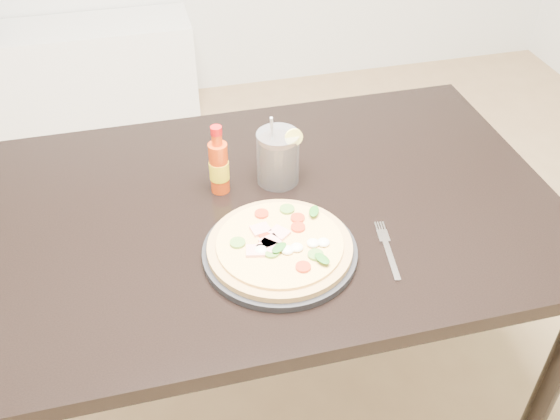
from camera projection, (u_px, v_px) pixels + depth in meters
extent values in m
cube|color=black|center=(268.00, 211.00, 1.51)|extent=(1.40, 0.90, 0.04)
cylinder|color=black|center=(551.00, 382.00, 1.58)|extent=(0.06, 0.06, 0.71)
cylinder|color=black|center=(39.00, 259.00, 1.92)|extent=(0.06, 0.06, 0.71)
cylinder|color=black|center=(423.00, 197.00, 2.16)|extent=(0.06, 0.06, 0.71)
cylinder|color=black|center=(280.00, 252.00, 1.36)|extent=(0.34, 0.34, 0.02)
cylinder|color=tan|center=(280.00, 247.00, 1.35)|extent=(0.32, 0.32, 0.01)
cylinder|color=#FCCC6D|center=(280.00, 243.00, 1.34)|extent=(0.27, 0.27, 0.01)
cube|color=#F6A29A|center=(261.00, 229.00, 1.37)|extent=(0.05, 0.04, 0.01)
cube|color=#F6A29A|center=(268.00, 246.00, 1.32)|extent=(0.05, 0.05, 0.01)
cube|color=#F6A29A|center=(255.00, 251.00, 1.31)|extent=(0.05, 0.04, 0.01)
cube|color=#F6A29A|center=(279.00, 233.00, 1.36)|extent=(0.05, 0.05, 0.01)
cube|color=#F6A29A|center=(270.00, 242.00, 1.34)|extent=(0.05, 0.04, 0.01)
cylinder|color=red|center=(303.00, 267.00, 1.28)|extent=(0.03, 0.03, 0.01)
cylinder|color=red|center=(262.00, 214.00, 1.41)|extent=(0.03, 0.03, 0.01)
cylinder|color=red|center=(298.00, 227.00, 1.37)|extent=(0.03, 0.03, 0.01)
cylinder|color=red|center=(267.00, 235.00, 1.35)|extent=(0.03, 0.03, 0.01)
cylinder|color=red|center=(298.00, 218.00, 1.40)|extent=(0.03, 0.03, 0.01)
cylinder|color=#50822B|center=(238.00, 243.00, 1.33)|extent=(0.03, 0.03, 0.01)
cylinder|color=#50822B|center=(271.00, 252.00, 1.31)|extent=(0.03, 0.03, 0.01)
cylinder|color=#50822B|center=(287.00, 209.00, 1.42)|extent=(0.03, 0.03, 0.01)
cylinder|color=#50822B|center=(316.00, 255.00, 1.30)|extent=(0.03, 0.03, 0.01)
ellipsoid|color=white|center=(313.00, 243.00, 1.33)|extent=(0.03, 0.03, 0.01)
ellipsoid|color=white|center=(261.00, 250.00, 1.31)|extent=(0.03, 0.03, 0.01)
ellipsoid|color=white|center=(324.00, 242.00, 1.33)|extent=(0.03, 0.03, 0.01)
ellipsoid|color=white|center=(297.00, 247.00, 1.32)|extent=(0.03, 0.03, 0.01)
ellipsoid|color=white|center=(287.00, 250.00, 1.31)|extent=(0.03, 0.03, 0.01)
ellipsoid|color=#226919|center=(279.00, 247.00, 1.31)|extent=(0.05, 0.04, 0.00)
ellipsoid|color=#226919|center=(322.00, 258.00, 1.29)|extent=(0.04, 0.05, 0.00)
ellipsoid|color=#226919|center=(314.00, 211.00, 1.40)|extent=(0.04, 0.05, 0.00)
cylinder|color=red|center=(219.00, 168.00, 1.50)|extent=(0.06, 0.06, 0.13)
cylinder|color=yellow|center=(219.00, 170.00, 1.50)|extent=(0.05, 0.05, 0.05)
cylinder|color=red|center=(217.00, 139.00, 1.45)|extent=(0.02, 0.02, 0.03)
cylinder|color=red|center=(216.00, 130.00, 1.43)|extent=(0.03, 0.03, 0.02)
cylinder|color=black|center=(278.00, 160.00, 1.54)|extent=(0.10, 0.10, 0.12)
cylinder|color=silver|center=(278.00, 158.00, 1.53)|extent=(0.11, 0.11, 0.14)
cylinder|color=#F2E059|center=(294.00, 137.00, 1.48)|extent=(0.04, 0.01, 0.04)
cylinder|color=#B2B2B7|center=(273.00, 142.00, 1.51)|extent=(0.03, 0.06, 0.17)
cube|color=silver|center=(391.00, 261.00, 1.34)|extent=(0.03, 0.12, 0.00)
cube|color=silver|center=(383.00, 236.00, 1.41)|extent=(0.03, 0.04, 0.00)
cube|color=silver|center=(376.00, 227.00, 1.43)|extent=(0.01, 0.03, 0.00)
cube|color=silver|center=(379.00, 227.00, 1.43)|extent=(0.01, 0.03, 0.00)
cube|color=silver|center=(381.00, 226.00, 1.43)|extent=(0.01, 0.03, 0.00)
cube|color=silver|center=(384.00, 226.00, 1.43)|extent=(0.01, 0.03, 0.00)
cube|color=white|center=(50.00, 78.00, 3.05)|extent=(1.40, 0.34, 0.50)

